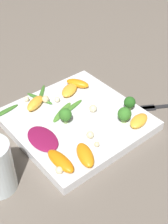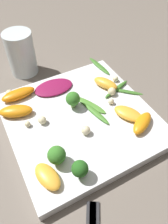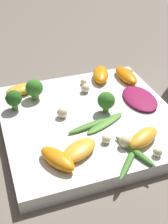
# 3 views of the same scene
# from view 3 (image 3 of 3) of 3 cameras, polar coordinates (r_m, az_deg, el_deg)

# --- Properties ---
(ground_plane) EXTENTS (2.40, 2.40, 0.00)m
(ground_plane) POSITION_cam_3_polar(r_m,az_deg,el_deg) (0.55, 0.92, -2.52)
(ground_plane) COLOR #6B6056
(plate) EXTENTS (0.29, 0.29, 0.02)m
(plate) POSITION_cam_3_polar(r_m,az_deg,el_deg) (0.55, 0.93, -1.57)
(plate) COLOR white
(plate) RESTS_ON ground_plane
(radicchio_leaf_0) EXTENTS (0.09, 0.06, 0.01)m
(radicchio_leaf_0) POSITION_cam_3_polar(r_m,az_deg,el_deg) (0.59, 10.13, 2.49)
(radicchio_leaf_0) COLOR maroon
(radicchio_leaf_0) RESTS_ON plate
(orange_segment_0) EXTENTS (0.08, 0.05, 0.02)m
(orange_segment_0) POSITION_cam_3_polar(r_m,az_deg,el_deg) (0.65, 3.06, 6.89)
(orange_segment_0) COLOR orange
(orange_segment_0) RESTS_ON plate
(orange_segment_1) EXTENTS (0.04, 0.06, 0.02)m
(orange_segment_1) POSITION_cam_3_polar(r_m,az_deg,el_deg) (0.61, -11.47, 4.06)
(orange_segment_1) COLOR #FCAD33
(orange_segment_1) RESTS_ON plate
(orange_segment_2) EXTENTS (0.07, 0.05, 0.02)m
(orange_segment_2) POSITION_cam_3_polar(r_m,az_deg,el_deg) (0.44, -4.88, -8.53)
(orange_segment_2) COLOR orange
(orange_segment_2) RESTS_ON plate
(orange_segment_3) EXTENTS (0.08, 0.03, 0.02)m
(orange_segment_3) POSITION_cam_3_polar(r_m,az_deg,el_deg) (0.65, 7.69, 6.67)
(orange_segment_3) COLOR orange
(orange_segment_3) RESTS_ON plate
(orange_segment_4) EXTENTS (0.05, 0.07, 0.02)m
(orange_segment_4) POSITION_cam_3_polar(r_m,az_deg,el_deg) (0.48, 10.82, -4.64)
(orange_segment_4) COLOR #FCAD33
(orange_segment_4) RESTS_ON plate
(orange_segment_5) EXTENTS (0.06, 0.07, 0.02)m
(orange_segment_5) POSITION_cam_3_polar(r_m,az_deg,el_deg) (0.46, -0.95, -6.99)
(orange_segment_5) COLOR #FCAD33
(orange_segment_5) RESTS_ON plate
(broccoli_floret_0) EXTENTS (0.03, 0.03, 0.04)m
(broccoli_floret_0) POSITION_cam_3_polar(r_m,az_deg,el_deg) (0.58, -9.08, 4.28)
(broccoli_floret_0) COLOR #7A9E51
(broccoli_floret_0) RESTS_ON plate
(broccoli_floret_1) EXTENTS (0.03, 0.03, 0.04)m
(broccoli_floret_1) POSITION_cam_3_polar(r_m,az_deg,el_deg) (0.56, -12.71, 2.37)
(broccoli_floret_1) COLOR #7A9E51
(broccoli_floret_1) RESTS_ON plate
(broccoli_floret_2) EXTENTS (0.03, 0.03, 0.04)m
(broccoli_floret_2) POSITION_cam_3_polar(r_m,az_deg,el_deg) (0.54, 3.92, 2.25)
(broccoli_floret_2) COLOR #84AD5B
(broccoli_floret_2) RESTS_ON plate
(arugula_sprig_1) EXTENTS (0.05, 0.08, 0.01)m
(arugula_sprig_1) POSITION_cam_3_polar(r_m,az_deg,el_deg) (0.52, 3.91, -2.03)
(arugula_sprig_1) COLOR #518E33
(arugula_sprig_1) RESTS_ON plate
(arugula_sprig_2) EXTENTS (0.08, 0.04, 0.01)m
(arugula_sprig_2) POSITION_cam_3_polar(r_m,az_deg,el_deg) (0.47, 9.19, -7.02)
(arugula_sprig_2) COLOR #3D7528
(arugula_sprig_2) RESTS_ON plate
(arugula_sprig_3) EXTENTS (0.06, 0.06, 0.01)m
(arugula_sprig_3) POSITION_cam_3_polar(r_m,az_deg,el_deg) (0.45, 8.20, -8.89)
(arugula_sprig_3) COLOR #3D7528
(arugula_sprig_3) RESTS_ON plate
(arugula_sprig_4) EXTENTS (0.03, 0.08, 0.01)m
(arugula_sprig_4) POSITION_cam_3_polar(r_m,az_deg,el_deg) (0.51, 1.10, -2.47)
(arugula_sprig_4) COLOR #47842D
(arugula_sprig_4) RESTS_ON plate
(macadamia_nut_0) EXTENTS (0.02, 0.02, 0.02)m
(macadamia_nut_0) POSITION_cam_3_polar(r_m,az_deg,el_deg) (0.60, 0.26, 4.38)
(macadamia_nut_0) COLOR beige
(macadamia_nut_0) RESTS_ON plate
(macadamia_nut_1) EXTENTS (0.02, 0.02, 0.02)m
(macadamia_nut_1) POSITION_cam_3_polar(r_m,az_deg,el_deg) (0.67, 8.26, 7.35)
(macadamia_nut_1) COLOR beige
(macadamia_nut_1) RESTS_ON plate
(macadamia_nut_2) EXTENTS (0.02, 0.02, 0.02)m
(macadamia_nut_2) POSITION_cam_3_polar(r_m,az_deg,el_deg) (0.47, 7.55, -5.39)
(macadamia_nut_2) COLOR beige
(macadamia_nut_2) RESTS_ON plate
(macadamia_nut_3) EXTENTS (0.01, 0.01, 0.01)m
(macadamia_nut_3) POSITION_cam_3_polar(r_m,az_deg,el_deg) (0.47, 13.31, -7.12)
(macadamia_nut_3) COLOR beige
(macadamia_nut_3) RESTS_ON plate
(macadamia_nut_4) EXTENTS (0.01, 0.01, 0.01)m
(macadamia_nut_4) POSITION_cam_3_polar(r_m,az_deg,el_deg) (0.48, 4.42, -4.86)
(macadamia_nut_4) COLOR beige
(macadamia_nut_4) RESTS_ON plate
(macadamia_nut_5) EXTENTS (0.02, 0.02, 0.02)m
(macadamia_nut_5) POSITION_cam_3_polar(r_m,az_deg,el_deg) (0.53, -3.99, -0.09)
(macadamia_nut_5) COLOR beige
(macadamia_nut_5) RESTS_ON plate
(macadamia_nut_6) EXTENTS (0.01, 0.01, 0.01)m
(macadamia_nut_6) POSITION_cam_3_polar(r_m,az_deg,el_deg) (0.63, -0.09, 5.55)
(macadamia_nut_6) COLOR beige
(macadamia_nut_6) RESTS_ON plate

